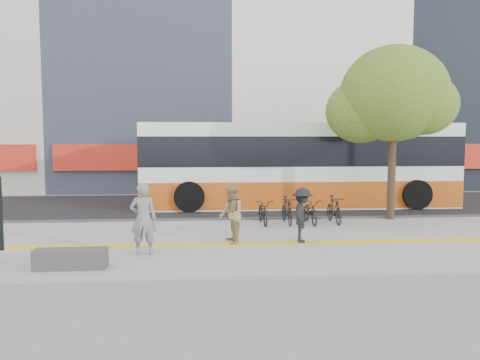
{
  "coord_description": "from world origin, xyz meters",
  "views": [
    {
      "loc": [
        0.38,
        -12.0,
        3.01
      ],
      "look_at": [
        1.48,
        2.0,
        1.78
      ],
      "focal_mm": 35.68,
      "sensor_mm": 36.0,
      "label": 1
    }
  ],
  "objects": [
    {
      "name": "tactile_strip",
      "position": [
        0.0,
        1.0,
        0.09
      ],
      "size": [
        40.0,
        0.45,
        0.01
      ],
      "primitive_type": "cube",
      "color": "yellow",
      "rests_on": "sidewalk"
    },
    {
      "name": "sidewalk",
      "position": [
        0.0,
        1.5,
        0.04
      ],
      "size": [
        40.0,
        7.0,
        0.08
      ],
      "primitive_type": "cube",
      "color": "slate",
      "rests_on": "ground"
    },
    {
      "name": "pedestrian_dark",
      "position": [
        3.17,
        1.08,
        0.86
      ],
      "size": [
        0.79,
        1.11,
        1.55
      ],
      "primitive_type": "imported",
      "rotation": [
        0.0,
        0.0,
        1.34
      ],
      "color": "black",
      "rests_on": "sidewalk"
    },
    {
      "name": "seated_woman",
      "position": [
        -1.12,
        0.04,
        0.99
      ],
      "size": [
        0.67,
        0.45,
        1.83
      ],
      "primitive_type": "imported",
      "rotation": [
        0.0,
        0.0,
        3.16
      ],
      "color": "black",
      "rests_on": "sidewalk"
    },
    {
      "name": "bench",
      "position": [
        -2.6,
        -1.2,
        0.3
      ],
      "size": [
        1.6,
        0.45,
        0.45
      ],
      "primitive_type": "cube",
      "color": "#333336",
      "rests_on": "sidewalk"
    },
    {
      "name": "street_tree",
      "position": [
        7.18,
        4.82,
        4.51
      ],
      "size": [
        4.4,
        3.8,
        6.31
      ],
      "color": "#342117",
      "rests_on": "sidewalk"
    },
    {
      "name": "bicycle_row",
      "position": [
        3.63,
        4.0,
        0.53
      ],
      "size": [
        3.04,
        1.66,
        0.95
      ],
      "color": "black",
      "rests_on": "sidewalk"
    },
    {
      "name": "pedestrian_tan",
      "position": [
        1.16,
        1.17,
        0.9
      ],
      "size": [
        0.72,
        0.87,
        1.64
      ],
      "primitive_type": "imported",
      "rotation": [
        0.0,
        0.0,
        -1.43
      ],
      "color": "#9F7E52",
      "rests_on": "sidewalk"
    },
    {
      "name": "ground",
      "position": [
        0.0,
        0.0,
        0.0
      ],
      "size": [
        120.0,
        120.0,
        0.0
      ],
      "primitive_type": "plane",
      "color": "slate",
      "rests_on": "ground"
    },
    {
      "name": "street",
      "position": [
        0.0,
        9.0,
        0.03
      ],
      "size": [
        40.0,
        8.0,
        0.06
      ],
      "primitive_type": "cube",
      "color": "black",
      "rests_on": "ground"
    },
    {
      "name": "curb",
      "position": [
        0.0,
        5.0,
        0.07
      ],
      "size": [
        40.0,
        0.25,
        0.14
      ],
      "primitive_type": "cube",
      "color": "#333336",
      "rests_on": "ground"
    },
    {
      "name": "bus",
      "position": [
        4.56,
        8.5,
        1.75
      ],
      "size": [
        13.5,
        3.2,
        3.59
      ],
      "color": "white",
      "rests_on": "street"
    }
  ]
}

